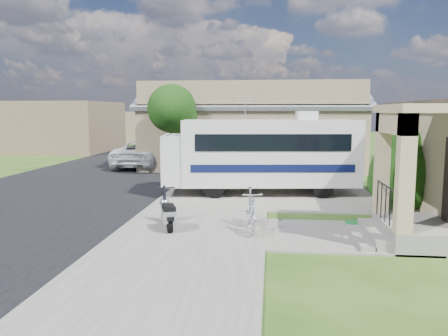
# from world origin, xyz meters

# --- Properties ---
(ground) EXTENTS (120.00, 120.00, 0.00)m
(ground) POSITION_xyz_m (0.00, 0.00, 0.00)
(ground) COLOR #1E4011
(street_slab) EXTENTS (9.00, 80.00, 0.02)m
(street_slab) POSITION_xyz_m (-7.50, 10.00, 0.01)
(street_slab) COLOR black
(street_slab) RESTS_ON ground
(sidewalk_slab) EXTENTS (4.00, 80.00, 0.06)m
(sidewalk_slab) POSITION_xyz_m (-1.00, 10.00, 0.03)
(sidewalk_slab) COLOR #65625B
(sidewalk_slab) RESTS_ON ground
(driveway_slab) EXTENTS (7.00, 6.00, 0.05)m
(driveway_slab) POSITION_xyz_m (1.50, 4.50, 0.03)
(driveway_slab) COLOR #65625B
(driveway_slab) RESTS_ON ground
(walk_slab) EXTENTS (4.00, 3.00, 0.05)m
(walk_slab) POSITION_xyz_m (3.00, -1.00, 0.03)
(walk_slab) COLOR #65625B
(walk_slab) RESTS_ON ground
(warehouse) EXTENTS (12.50, 8.40, 5.04)m
(warehouse) POSITION_xyz_m (0.00, 13.97, 1.99)
(warehouse) COLOR #746548
(warehouse) RESTS_ON ground
(distant_bldg_far) EXTENTS (10.00, 8.00, 4.00)m
(distant_bldg_far) POSITION_xyz_m (-17.00, 22.00, 2.00)
(distant_bldg_far) COLOR brown
(distant_bldg_far) RESTS_ON ground
(distant_bldg_near) EXTENTS (8.00, 7.00, 3.20)m
(distant_bldg_near) POSITION_xyz_m (-15.00, 34.00, 1.60)
(distant_bldg_near) COLOR #746548
(distant_bldg_near) RESTS_ON ground
(street_tree_a) EXTENTS (2.44, 2.40, 4.58)m
(street_tree_a) POSITION_xyz_m (-3.70, 9.05, 3.25)
(street_tree_a) COLOR #302115
(street_tree_a) RESTS_ON ground
(street_tree_b) EXTENTS (2.44, 2.40, 4.73)m
(street_tree_b) POSITION_xyz_m (-3.70, 19.05, 3.39)
(street_tree_b) COLOR #302115
(street_tree_b) RESTS_ON ground
(street_tree_c) EXTENTS (2.44, 2.40, 4.42)m
(street_tree_c) POSITION_xyz_m (-3.70, 28.05, 3.10)
(street_tree_c) COLOR #302115
(street_tree_c) RESTS_ON ground
(motorhome) EXTENTS (7.66, 3.20, 3.81)m
(motorhome) POSITION_xyz_m (0.75, 4.70, 1.64)
(motorhome) COLOR silver
(motorhome) RESTS_ON ground
(shrub) EXTENTS (2.25, 2.14, 2.76)m
(shrub) POSITION_xyz_m (5.22, 1.59, 1.41)
(shrub) COLOR #302115
(shrub) RESTS_ON ground
(scooter) EXTENTS (0.84, 1.57, 1.07)m
(scooter) POSITION_xyz_m (-1.68, -0.89, 0.48)
(scooter) COLOR black
(scooter) RESTS_ON ground
(bicycle) EXTENTS (0.77, 1.91, 1.12)m
(bicycle) POSITION_xyz_m (0.59, -0.77, 0.56)
(bicycle) COLOR #A9AAB1
(bicycle) RESTS_ON ground
(pickup_truck) EXTENTS (3.06, 5.88, 1.58)m
(pickup_truck) POSITION_xyz_m (-6.10, 12.53, 0.79)
(pickup_truck) COLOR silver
(pickup_truck) RESTS_ON ground
(van) EXTENTS (2.54, 5.62, 1.60)m
(van) POSITION_xyz_m (-6.26, 19.96, 0.80)
(van) COLOR silver
(van) RESTS_ON ground
(garden_hose) EXTENTS (0.38, 0.38, 0.17)m
(garden_hose) POSITION_xyz_m (3.37, -0.17, 0.09)
(garden_hose) COLOR #14682B
(garden_hose) RESTS_ON ground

